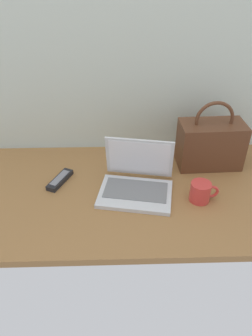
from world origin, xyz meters
TOP-DOWN VIEW (x-y plane):
  - desk at (0.00, 0.00)m, footprint 1.60×0.76m
  - laptop at (0.09, 0.01)m, footprint 0.35×0.31m
  - coffee_mug at (0.35, -0.07)m, footprint 0.12×0.09m
  - remote_control_near at (-0.26, 0.07)m, footprint 0.11×0.16m
  - handbag at (0.45, 0.20)m, footprint 0.31×0.17m

SIDE VIEW (x-z plane):
  - desk at x=0.00m, z-range 0.00..0.03m
  - remote_control_near at x=-0.26m, z-range 0.03..0.05m
  - coffee_mug at x=0.35m, z-range 0.03..0.12m
  - laptop at x=0.09m, z-range -0.03..0.18m
  - handbag at x=0.45m, z-range -0.02..0.31m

